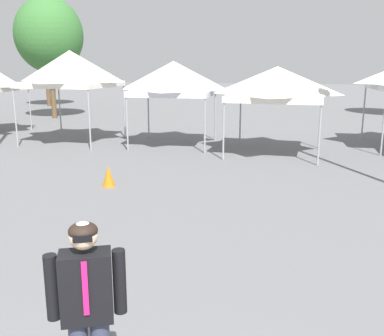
{
  "coord_description": "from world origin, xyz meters",
  "views": [
    {
      "loc": [
        1.46,
        -1.66,
        3.0
      ],
      "look_at": [
        -0.04,
        5.4,
        1.3
      ],
      "focal_mm": 41.39,
      "sensor_mm": 36.0,
      "label": 1
    }
  ],
  "objects_px": {
    "tree_behind_tents_center": "(49,35)",
    "traffic_cone_lot_center": "(109,176)",
    "canopy_tent_far_left": "(174,78)",
    "person_foreground": "(88,307)",
    "tree_behind_tents_left": "(44,36)",
    "canopy_tent_left_of_center": "(70,69)",
    "canopy_tent_behind_center": "(277,84)"
  },
  "relations": [
    {
      "from": "tree_behind_tents_center",
      "to": "traffic_cone_lot_center",
      "type": "height_order",
      "value": "tree_behind_tents_center"
    },
    {
      "from": "canopy_tent_far_left",
      "to": "traffic_cone_lot_center",
      "type": "bearing_deg",
      "value": -91.6
    },
    {
      "from": "person_foreground",
      "to": "tree_behind_tents_left",
      "type": "bearing_deg",
      "value": 120.18
    },
    {
      "from": "canopy_tent_left_of_center",
      "to": "tree_behind_tents_left",
      "type": "bearing_deg",
      "value": 122.86
    },
    {
      "from": "canopy_tent_behind_center",
      "to": "traffic_cone_lot_center",
      "type": "xyz_separation_m",
      "value": [
        -3.93,
        -5.12,
        -2.1
      ]
    },
    {
      "from": "canopy_tent_left_of_center",
      "to": "traffic_cone_lot_center",
      "type": "xyz_separation_m",
      "value": [
        3.85,
        -5.86,
        -2.56
      ]
    },
    {
      "from": "canopy_tent_left_of_center",
      "to": "tree_behind_tents_center",
      "type": "bearing_deg",
      "value": 123.93
    },
    {
      "from": "person_foreground",
      "to": "tree_behind_tents_left",
      "type": "relative_size",
      "value": 0.25
    },
    {
      "from": "tree_behind_tents_center",
      "to": "tree_behind_tents_left",
      "type": "relative_size",
      "value": 0.94
    },
    {
      "from": "canopy_tent_behind_center",
      "to": "traffic_cone_lot_center",
      "type": "height_order",
      "value": "canopy_tent_behind_center"
    },
    {
      "from": "canopy_tent_left_of_center",
      "to": "canopy_tent_behind_center",
      "type": "xyz_separation_m",
      "value": [
        7.79,
        -0.75,
        -0.45
      ]
    },
    {
      "from": "canopy_tent_behind_center",
      "to": "traffic_cone_lot_center",
      "type": "relative_size",
      "value": 6.23
    },
    {
      "from": "tree_behind_tents_center",
      "to": "traffic_cone_lot_center",
      "type": "distance_m",
      "value": 16.11
    },
    {
      "from": "person_foreground",
      "to": "canopy_tent_far_left",
      "type": "bearing_deg",
      "value": 101.18
    },
    {
      "from": "person_foreground",
      "to": "tree_behind_tents_left",
      "type": "distance_m",
      "value": 31.11
    },
    {
      "from": "person_foreground",
      "to": "tree_behind_tents_center",
      "type": "bearing_deg",
      "value": 119.66
    },
    {
      "from": "tree_behind_tents_left",
      "to": "traffic_cone_lot_center",
      "type": "relative_size",
      "value": 13.15
    },
    {
      "from": "canopy_tent_far_left",
      "to": "tree_behind_tents_left",
      "type": "distance_m",
      "value": 18.98
    },
    {
      "from": "canopy_tent_left_of_center",
      "to": "person_foreground",
      "type": "height_order",
      "value": "canopy_tent_left_of_center"
    },
    {
      "from": "person_foreground",
      "to": "tree_behind_tents_center",
      "type": "distance_m",
      "value": 23.21
    },
    {
      "from": "canopy_tent_left_of_center",
      "to": "person_foreground",
      "type": "distance_m",
      "value": 14.57
    },
    {
      "from": "canopy_tent_far_left",
      "to": "canopy_tent_behind_center",
      "type": "bearing_deg",
      "value": -13.38
    },
    {
      "from": "canopy_tent_far_left",
      "to": "person_foreground",
      "type": "distance_m",
      "value": 13.35
    },
    {
      "from": "canopy_tent_left_of_center",
      "to": "tree_behind_tents_left",
      "type": "height_order",
      "value": "tree_behind_tents_left"
    },
    {
      "from": "tree_behind_tents_left",
      "to": "traffic_cone_lot_center",
      "type": "height_order",
      "value": "tree_behind_tents_left"
    },
    {
      "from": "canopy_tent_behind_center",
      "to": "traffic_cone_lot_center",
      "type": "bearing_deg",
      "value": -127.56
    },
    {
      "from": "canopy_tent_left_of_center",
      "to": "tree_behind_tents_left",
      "type": "relative_size",
      "value": 0.5
    },
    {
      "from": "person_foreground",
      "to": "canopy_tent_left_of_center",
      "type": "bearing_deg",
      "value": 117.14
    },
    {
      "from": "canopy_tent_far_left",
      "to": "canopy_tent_behind_center",
      "type": "xyz_separation_m",
      "value": [
        3.77,
        -0.9,
        -0.12
      ]
    },
    {
      "from": "canopy_tent_far_left",
      "to": "tree_behind_tents_center",
      "type": "relative_size",
      "value": 0.47
    },
    {
      "from": "tree_behind_tents_left",
      "to": "canopy_tent_left_of_center",
      "type": "bearing_deg",
      "value": -57.14
    },
    {
      "from": "canopy_tent_far_left",
      "to": "canopy_tent_behind_center",
      "type": "relative_size",
      "value": 0.94
    }
  ]
}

